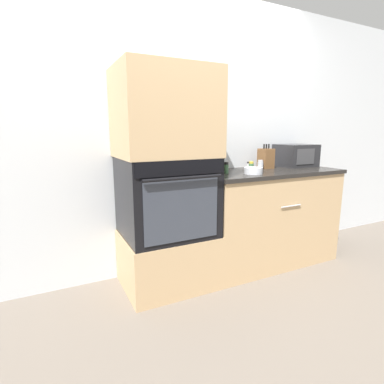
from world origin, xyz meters
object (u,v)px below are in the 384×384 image
Objects in this scene: microwave at (296,155)px; condiment_jar_far at (226,168)px; condiment_jar_near at (249,165)px; condiment_jar_mid at (260,165)px; bowl at (253,171)px; condiment_jar_back at (251,166)px; wall_oven at (167,196)px; knife_block at (266,158)px.

microwave reaches higher than condiment_jar_far.
microwave reaches higher than condiment_jar_near.
condiment_jar_near is at bearing 117.00° from condiment_jar_mid.
bowl is 0.21m from condiment_jar_back.
condiment_jar_back is at bearing 2.49° from wall_oven.
condiment_jar_near is at bearing 11.13° from wall_oven.
bowl is 0.34m from condiment_jar_mid.
condiment_jar_back is at bearing -159.09° from knife_block.
microwave is at bearing 8.31° from condiment_jar_far.
condiment_jar_far is (-0.19, 0.13, 0.02)m from bowl.
condiment_jar_mid reaches higher than bowl.
condiment_jar_far is (-0.95, -0.14, -0.07)m from microwave.
condiment_jar_mid is at bearing 11.41° from condiment_jar_far.
bowl is 0.23m from condiment_jar_far.
condiment_jar_near is at bearing 26.00° from condiment_jar_far.
microwave is 1.58× the size of knife_block.
condiment_jar_near is at bearing 174.31° from microwave.
bowl is (-0.76, -0.27, -0.09)m from microwave.
bowl is at bearing -143.27° from knife_block.
condiment_jar_mid is (0.26, 0.22, 0.02)m from bowl.
condiment_jar_near is 0.75× the size of condiment_jar_back.
wall_oven reaches higher than bowl.
condiment_jar_mid is at bearing -174.52° from microwave.
condiment_jar_near is 0.66× the size of condiment_jar_far.
wall_oven is at bearing -168.87° from condiment_jar_near.
wall_oven is 7.13× the size of condiment_jar_far.
bowl is 0.39m from condiment_jar_near.
wall_oven is 0.89m from condiment_jar_back.
condiment_jar_mid is at bearing -63.00° from condiment_jar_near.
wall_oven reaches higher than condiment_jar_far.
condiment_jar_near is 0.73× the size of condiment_jar_mid.
wall_oven is 1.03m from condiment_jar_mid.
wall_oven is 1.15m from knife_block.
condiment_jar_far is at bearing -168.59° from condiment_jar_mid.
knife_block is at bearing -19.11° from condiment_jar_near.
wall_oven is at bearing -174.97° from microwave.
condiment_jar_far reaches higher than condiment_jar_back.
microwave is 2.38× the size of bowl.
knife_block is 2.73× the size of condiment_jar_back.
condiment_jar_mid is (-0.50, -0.05, -0.07)m from microwave.
knife_block is 2.40× the size of condiment_jar_far.
knife_block reaches higher than bowl.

